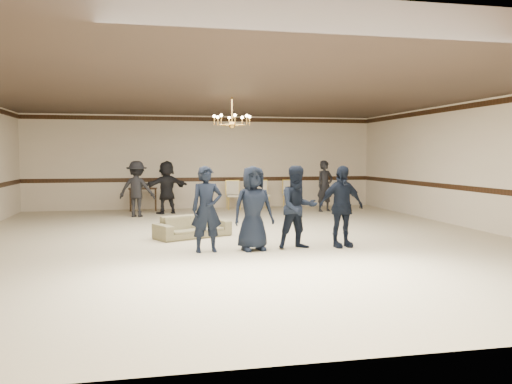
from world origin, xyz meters
TOP-DOWN VIEW (x-y plane):
  - room at (0.00, 0.00)m, footprint 12.01×14.01m
  - chair_rail at (0.00, 6.99)m, footprint 12.00×0.02m
  - crown_molding at (0.00, 6.99)m, footprint 12.00×0.02m
  - chandelier at (0.00, 1.00)m, footprint 0.94×0.94m
  - boy_a at (-0.88, -1.40)m, footprint 0.63×0.45m
  - boy_b at (0.02, -1.40)m, footprint 0.87×0.64m
  - boy_c at (0.92, -1.40)m, footprint 0.86×0.71m
  - boy_d at (1.82, -1.40)m, footprint 1.01×0.53m
  - settee at (-0.99, 0.46)m, footprint 1.82×1.34m
  - adult_left at (-2.27, 4.78)m, footprint 1.21×0.90m
  - adult_mid at (-1.37, 5.48)m, footprint 1.62×1.04m
  - adult_right at (3.73, 5.08)m, footprint 0.70×0.57m
  - banquet_chair_left at (0.90, 6.30)m, footprint 0.50×0.50m
  - banquet_chair_mid at (1.90, 6.30)m, footprint 0.48×0.48m
  - banquet_chair_right at (2.90, 6.30)m, footprint 0.50×0.50m
  - console_table at (-2.10, 6.50)m, footprint 0.94×0.46m

SIDE VIEW (x-z plane):
  - settee at x=-0.99m, z-range 0.00..0.50m
  - console_table at x=-2.10m, z-range 0.00..0.77m
  - banquet_chair_left at x=0.90m, z-range 0.00..0.97m
  - banquet_chair_mid at x=1.90m, z-range 0.00..0.97m
  - banquet_chair_right at x=2.90m, z-range 0.00..0.97m
  - boy_a at x=-0.88m, z-range 0.00..1.64m
  - boy_b at x=0.02m, z-range 0.00..1.64m
  - boy_c at x=0.92m, z-range 0.00..1.64m
  - boy_d at x=1.82m, z-range 0.00..1.64m
  - adult_left at x=-2.27m, z-range 0.00..1.67m
  - adult_mid at x=-1.37m, z-range 0.00..1.67m
  - adult_right at x=3.73m, z-range 0.00..1.67m
  - chair_rail at x=0.00m, z-range 0.93..1.07m
  - room at x=0.00m, z-range -0.01..3.20m
  - chandelier at x=0.00m, z-range 2.43..3.32m
  - crown_molding at x=0.00m, z-range 3.01..3.15m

